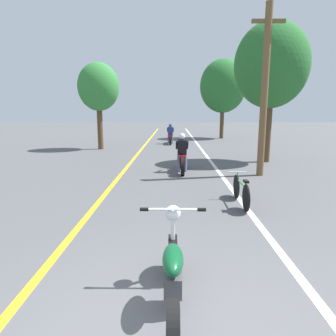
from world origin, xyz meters
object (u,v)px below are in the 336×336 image
Objects in this scene: utility_pole at (265,90)px; motorcycle_rider_far at (170,136)px; roadside_tree_right_near at (271,66)px; roadside_tree_right_far at (223,86)px; roadside_tree_left at (98,88)px; motorcycle_rider_lead at (182,157)px; motorcycle_foreground at (173,272)px; bicycle_parked at (241,191)px.

utility_pole reaches higher than motorcycle_rider_far.
motorcycle_rider_far is at bearing 120.22° from roadside_tree_right_near.
motorcycle_rider_far is (-4.27, -4.36, -3.73)m from roadside_tree_right_far.
motorcycle_rider_lead is at bearing -55.35° from roadside_tree_left.
utility_pole is 0.89× the size of roadside_tree_right_far.
roadside_tree_right_far reaches higher than motorcycle_foreground.
bicycle_parked is at bearing -112.97° from utility_pole.
roadside_tree_left is at bearing -138.82° from roadside_tree_right_far.
motorcycle_foreground is (-4.23, -10.27, -3.74)m from roadside_tree_right_near.
roadside_tree_right_far reaches higher than bicycle_parked.
roadside_tree_right_far is 18.78m from bicycle_parked.
motorcycle_foreground is 0.96× the size of motorcycle_rider_lead.
roadside_tree_right_far is (-0.10, 11.86, 0.08)m from roadside_tree_right_near.
roadside_tree_left reaches higher than bicycle_parked.
motorcycle_rider_lead reaches higher than motorcycle_foreground.
utility_pole is at bearing -110.68° from roadside_tree_right_near.
roadside_tree_right_far is 3.84× the size of bicycle_parked.
utility_pole is 4.54m from bicycle_parked.
motorcycle_rider_lead is (0.36, 7.98, 0.11)m from motorcycle_foreground.
bicycle_parked is at bearing -111.92° from roadside_tree_right_near.
motorcycle_foreground is at bearing -100.57° from roadside_tree_right_far.
motorcycle_rider_far is 13.96m from bicycle_parked.
motorcycle_rider_lead is at bearing 167.05° from utility_pole.
utility_pole is at bearing 67.03° from bicycle_parked.
roadside_tree_right_near is at bearing 67.64° from motorcycle_foreground.
roadside_tree_right_near is 5.77m from motorcycle_rider_lead.
roadside_tree_right_near is 3.60× the size of bicycle_parked.
motorcycle_foreground is at bearing -113.07° from bicycle_parked.
utility_pole is 8.37m from motorcycle_foreground.
roadside_tree_right_near is 1.20× the size of roadside_tree_left.
roadside_tree_right_near is 2.96× the size of motorcycle_foreground.
motorcycle_rider_far is at bearing -134.37° from roadside_tree_right_far.
motorcycle_rider_far is (-0.14, 17.77, 0.09)m from motorcycle_foreground.
roadside_tree_right_far is 22.84m from motorcycle_foreground.
motorcycle_rider_lead is at bearing -87.08° from motorcycle_rider_far.
motorcycle_rider_far is at bearing 107.38° from utility_pole.
utility_pole is 11.19m from motorcycle_rider_far.
motorcycle_rider_lead is at bearing 107.95° from bicycle_parked.
bicycle_parked is at bearing -61.03° from roadside_tree_left.
roadside_tree_left is 2.37× the size of motorcycle_rider_lead.
roadside_tree_right_far is 11.24m from roadside_tree_left.
bicycle_parked is (5.99, -10.82, -3.26)m from roadside_tree_left.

